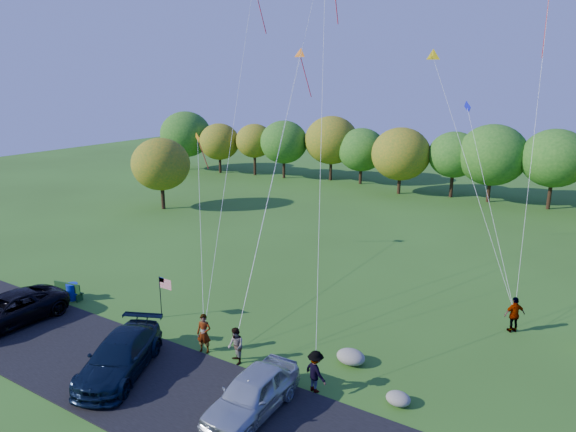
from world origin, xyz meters
name	(u,v)px	position (x,y,z in m)	size (l,w,h in m)	color
ground	(223,347)	(0.00, 0.00, 0.00)	(140.00, 140.00, 0.00)	#2E5718
asphalt_lane	(162,388)	(0.00, -4.00, 0.03)	(44.00, 6.00, 0.06)	black
treeline	(424,155)	(-1.90, 35.83, 4.65)	(75.04, 27.46, 8.31)	#332012
minivan_dark	(8,310)	(-10.79, -4.09, 0.86)	(2.65, 5.74, 1.60)	black
minivan_navy	(120,356)	(-2.30, -4.15, 0.86)	(2.25, 5.53, 1.60)	black
minivan_silver	(252,393)	(4.13, -3.34, 0.88)	(1.93, 4.79, 1.63)	#B4BCC0
flyer_a	(204,333)	(-0.46, -0.80, 0.95)	(0.69, 0.45, 1.89)	#4C4C59
flyer_b	(236,346)	(1.39, -0.80, 0.85)	(0.82, 0.64, 1.70)	#4C4C59
flyer_c	(315,372)	(5.46, -0.80, 0.90)	(1.16, 0.67, 1.80)	#4C4C59
flyer_d	(514,315)	(11.47, 8.98, 0.94)	(1.10, 0.46, 1.87)	#4C4C59
park_bench	(69,290)	(-11.10, -0.38, 0.55)	(1.85, 0.62, 1.03)	#163E17
trash_barrel	(72,292)	(-10.87, -0.31, 0.48)	(0.64, 0.64, 0.96)	#0C27B4
flag_assembly	(163,288)	(-4.56, 0.74, 1.74)	(0.87, 0.56, 2.34)	black
boulder_near	(351,357)	(5.79, 1.89, 0.33)	(1.32, 1.04, 0.66)	gray
boulder_far	(398,399)	(8.66, 0.14, 0.26)	(0.99, 0.82, 0.51)	gray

